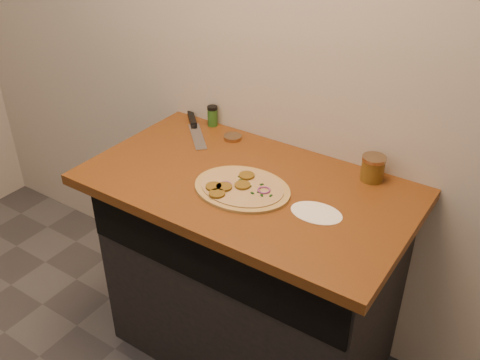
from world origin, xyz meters
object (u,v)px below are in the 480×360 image
Objects in this scene: chefs_knife at (195,127)px; spice_shaker at (213,116)px; pizza at (241,188)px; salsa_jar at (373,168)px.

chefs_knife is 0.09m from spice_shaker.
pizza is 0.48m from salsa_jar.
spice_shaker is (-0.75, 0.04, -0.00)m from salsa_jar.
salsa_jar is at bearing 42.31° from pizza.
pizza is 1.32× the size of chefs_knife.
salsa_jar is (0.80, 0.03, 0.04)m from chefs_knife.
chefs_knife is 0.80m from salsa_jar.
salsa_jar is at bearing 1.84° from chefs_knife.
pizza is at bearing -34.03° from chefs_knife.
spice_shaker is at bearing 137.12° from pizza.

